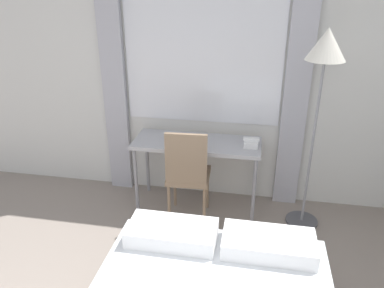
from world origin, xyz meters
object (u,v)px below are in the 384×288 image
object	(u,v)px
standing_lamp	(324,67)
desk_chair	(188,171)
book	(188,142)
desk	(197,148)
telephone	(251,143)

from	to	relation	value
standing_lamp	desk_chair	bearing A→B (deg)	-171.89
standing_lamp	book	size ratio (longest dim) A/B	6.03
desk	telephone	world-z (taller)	telephone
desk_chair	telephone	world-z (taller)	desk_chair
desk	telephone	distance (m)	0.54
desk	desk_chair	bearing A→B (deg)	-98.64
desk_chair	telephone	size ratio (longest dim) A/B	6.37
desk	standing_lamp	bearing A→B (deg)	-6.11
standing_lamp	telephone	size ratio (longest dim) A/B	12.17
book	desk	bearing A→B (deg)	32.60
desk_chair	standing_lamp	bearing A→B (deg)	4.87
desk	book	world-z (taller)	book
telephone	book	size ratio (longest dim) A/B	0.50
desk_chair	book	bearing A→B (deg)	97.51
standing_lamp	telephone	distance (m)	0.95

